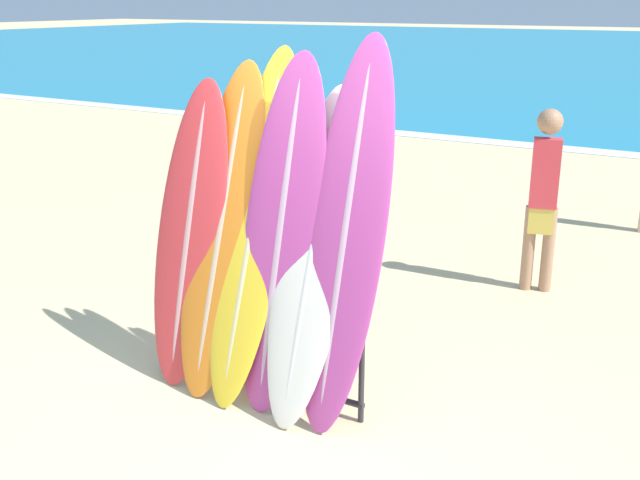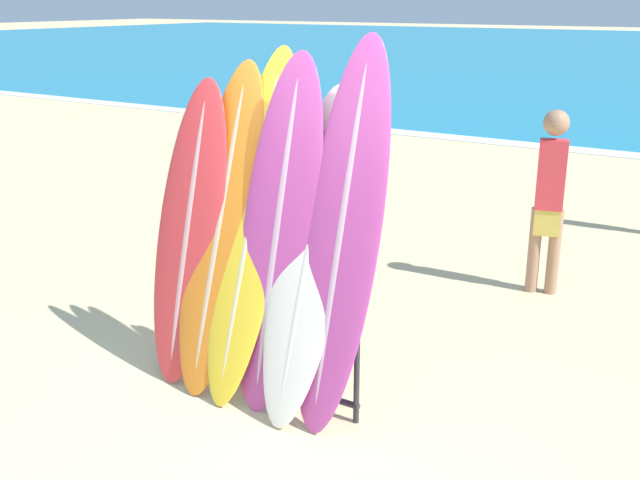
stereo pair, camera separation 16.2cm
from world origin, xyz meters
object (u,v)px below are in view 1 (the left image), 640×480
(surfboard_slot_5, at_px, (346,236))
(surfboard_rack, at_px, (262,330))
(surfboard_slot_0, at_px, (190,234))
(surfboard_slot_1, at_px, (222,229))
(surfboard_slot_4, at_px, (313,256))
(surfboard_slot_2, at_px, (254,227))
(surfboard_slot_3, at_px, (281,235))
(person_mid_beach, at_px, (543,194))

(surfboard_slot_5, bearing_deg, surfboard_rack, -173.31)
(surfboard_slot_0, distance_m, surfboard_slot_1, 0.28)
(surfboard_slot_1, bearing_deg, surfboard_slot_4, -1.45)
(surfboard_rack, xyz_separation_m, surfboard_slot_2, (-0.11, 0.09, 0.72))
(surfboard_slot_3, relative_size, surfboard_slot_5, 0.95)
(surfboard_slot_2, distance_m, surfboard_slot_4, 0.52)
(surfboard_slot_1, bearing_deg, person_mid_beach, 62.70)
(surfboard_slot_0, xyz_separation_m, surfboard_slot_3, (0.77, 0.03, 0.11))
(surfboard_slot_0, height_order, surfboard_slot_1, surfboard_slot_1)
(surfboard_rack, xyz_separation_m, surfboard_slot_0, (-0.63, 0.03, 0.60))
(surfboard_slot_1, relative_size, surfboard_slot_4, 1.06)
(surfboard_slot_2, distance_m, person_mid_beach, 3.17)
(surfboard_rack, bearing_deg, surfboard_slot_3, 22.15)
(surfboard_slot_5, xyz_separation_m, person_mid_beach, (0.53, 2.92, -0.30))
(surfboard_slot_1, relative_size, person_mid_beach, 1.31)
(surfboard_slot_1, xyz_separation_m, surfboard_slot_4, (0.76, -0.02, -0.06))
(surfboard_slot_4, xyz_separation_m, surfboard_slot_5, (0.23, 0.03, 0.17))
(surfboard_slot_0, distance_m, surfboard_slot_3, 0.78)
(surfboard_rack, bearing_deg, surfboard_slot_1, 170.47)
(surfboard_rack, distance_m, surfboard_slot_2, 0.73)
(surfboard_slot_1, height_order, person_mid_beach, surfboard_slot_1)
(surfboard_slot_3, distance_m, person_mid_beach, 3.11)
(surfboard_slot_1, bearing_deg, surfboard_slot_5, 0.66)
(surfboard_slot_0, relative_size, surfboard_slot_5, 0.87)
(surfboard_slot_3, relative_size, person_mid_beach, 1.36)
(surfboard_slot_3, distance_m, surfboard_slot_5, 0.49)
(surfboard_slot_1, height_order, surfboard_slot_4, surfboard_slot_1)
(surfboard_slot_4, bearing_deg, surfboard_slot_1, 178.55)
(surfboard_slot_0, relative_size, person_mid_beach, 1.24)
(surfboard_slot_1, distance_m, surfboard_slot_3, 0.50)
(surfboard_slot_3, relative_size, surfboard_slot_4, 1.09)
(surfboard_rack, xyz_separation_m, person_mid_beach, (1.15, 2.99, 0.47))
(surfboard_rack, bearing_deg, surfboard_slot_5, 6.69)
(surfboard_slot_2, bearing_deg, surfboard_slot_5, -0.97)
(surfboard_slot_0, xyz_separation_m, person_mid_beach, (1.78, 2.96, -0.13))
(surfboard_slot_3, height_order, person_mid_beach, surfboard_slot_3)
(surfboard_rack, distance_m, surfboard_slot_0, 0.87)
(person_mid_beach, bearing_deg, surfboard_slot_3, -124.17)
(surfboard_slot_1, bearing_deg, surfboard_slot_3, -0.73)
(surfboard_rack, height_order, person_mid_beach, person_mid_beach)
(person_mid_beach, bearing_deg, surfboard_slot_0, -136.15)
(surfboard_slot_2, bearing_deg, surfboard_slot_1, -174.67)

